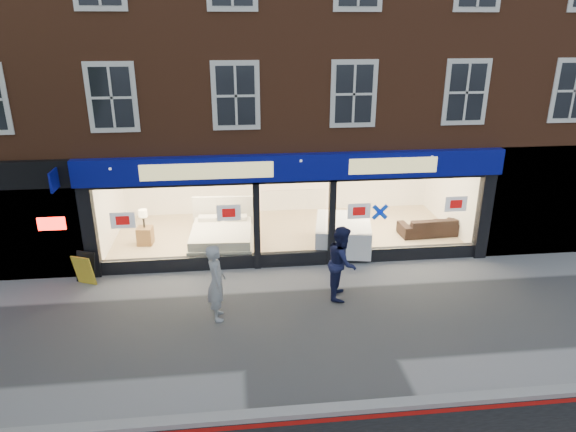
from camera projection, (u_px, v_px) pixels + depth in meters
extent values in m
plane|color=gray|center=(310.00, 323.00, 11.84)|extent=(120.00, 120.00, 0.00)
cube|color=#8C0A07|center=(337.00, 420.00, 8.96)|extent=(60.00, 0.10, 0.01)
cube|color=gray|center=(335.00, 409.00, 9.13)|extent=(60.00, 0.25, 0.12)
cube|color=tan|center=(286.00, 234.00, 16.71)|extent=(11.00, 4.50, 0.10)
cube|color=brown|center=(280.00, 18.00, 16.00)|extent=(19.00, 8.00, 6.70)
cube|color=#080F7F|center=(296.00, 167.00, 13.48)|extent=(11.40, 0.28, 0.70)
cube|color=black|center=(294.00, 258.00, 14.64)|extent=(11.00, 0.18, 0.40)
cube|color=black|center=(90.00, 231.00, 13.65)|extent=(0.35, 0.30, 2.60)
cube|color=black|center=(483.00, 215.00, 14.79)|extent=(0.35, 0.30, 2.60)
cube|color=white|center=(175.00, 223.00, 13.78)|extent=(4.20, 0.02, 2.10)
cube|color=white|center=(409.00, 214.00, 14.46)|extent=(4.20, 0.02, 2.10)
cube|color=white|center=(294.00, 225.00, 14.46)|extent=(1.80, 0.02, 2.10)
cube|color=silver|center=(279.00, 178.00, 18.36)|extent=(11.00, 0.20, 2.60)
cube|color=#FFEAC6|center=(286.00, 158.00, 15.81)|extent=(11.00, 4.50, 0.12)
cube|color=black|center=(8.00, 219.00, 13.54)|extent=(3.80, 0.60, 3.30)
cube|color=#FF140C|center=(51.00, 224.00, 13.35)|extent=(0.70, 0.04, 0.35)
cube|color=black|center=(548.00, 200.00, 15.02)|extent=(4.00, 0.40, 3.30)
cube|color=silver|center=(222.00, 243.00, 15.43)|extent=(1.94, 2.25, 0.38)
cube|color=silver|center=(221.00, 233.00, 15.32)|extent=(1.87, 2.16, 0.27)
cube|color=silver|center=(224.00, 216.00, 16.33)|extent=(1.92, 0.23, 1.29)
cube|color=silver|center=(210.00, 218.00, 15.95)|extent=(0.71, 0.38, 0.13)
cube|color=silver|center=(236.00, 218.00, 15.99)|extent=(0.71, 0.38, 0.13)
cube|color=brown|center=(145.00, 236.00, 15.76)|extent=(0.49, 0.49, 0.55)
cube|color=silver|center=(342.00, 242.00, 15.65)|extent=(1.98, 2.32, 0.27)
cube|color=silver|center=(343.00, 234.00, 15.55)|extent=(1.98, 2.32, 0.27)
cube|color=silver|center=(343.00, 226.00, 15.46)|extent=(1.98, 2.32, 0.27)
imported|color=black|center=(430.00, 226.00, 16.48)|extent=(2.04, 0.89, 0.58)
cube|color=gold|center=(85.00, 269.00, 13.50)|extent=(0.66, 0.56, 0.86)
imported|color=#96989D|center=(216.00, 282.00, 11.76)|extent=(0.50, 0.71, 1.85)
imported|color=#161A40|center=(342.00, 262.00, 12.71)|extent=(0.90, 1.05, 1.88)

